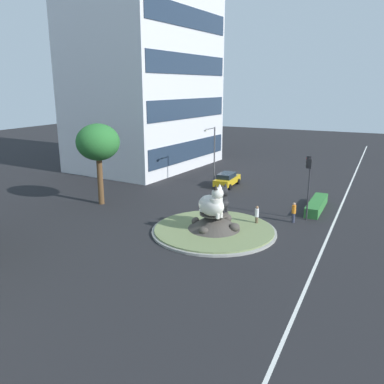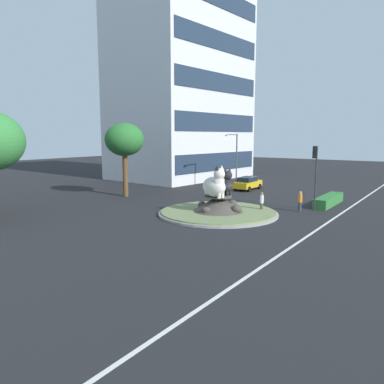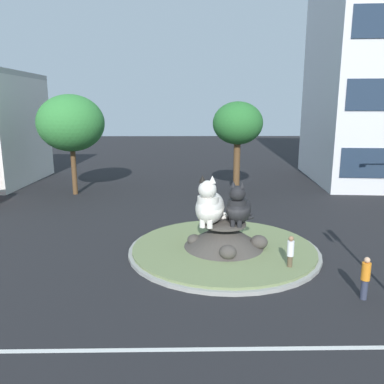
% 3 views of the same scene
% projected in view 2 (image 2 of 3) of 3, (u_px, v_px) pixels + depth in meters
% --- Properties ---
extents(ground_plane, '(160.00, 160.00, 0.00)m').
position_uv_depth(ground_plane, '(218.00, 214.00, 31.25)').
color(ground_plane, black).
extents(lane_centreline, '(112.00, 0.20, 0.01)m').
position_uv_depth(lane_centreline, '(319.00, 228.00, 26.50)').
color(lane_centreline, silver).
rests_on(lane_centreline, ground).
extents(roundabout_island, '(9.95, 9.95, 1.59)m').
position_uv_depth(roundabout_island, '(218.00, 208.00, 31.18)').
color(roundabout_island, gray).
rests_on(roundabout_island, ground).
extents(cat_statue_white, '(2.14, 2.58, 2.61)m').
position_uv_depth(cat_statue_white, '(215.00, 185.00, 30.16)').
color(cat_statue_white, silver).
rests_on(cat_statue_white, roundabout_island).
extents(cat_statue_black, '(1.98, 2.38, 2.30)m').
position_uv_depth(cat_statue_black, '(224.00, 185.00, 31.41)').
color(cat_statue_black, black).
rests_on(cat_statue_black, roundabout_island).
extents(traffic_light_mast, '(0.71, 0.55, 5.64)m').
position_uv_depth(traffic_light_mast, '(315.00, 164.00, 32.25)').
color(traffic_light_mast, '#2D2D33').
rests_on(traffic_light_mast, ground).
extents(office_tower, '(20.95, 16.06, 28.00)m').
position_uv_depth(office_tower, '(181.00, 86.00, 57.26)').
color(office_tower, silver).
rests_on(office_tower, ground).
extents(clipped_hedge_strip, '(6.11, 1.20, 0.90)m').
position_uv_depth(clipped_hedge_strip, '(329.00, 200.00, 35.39)').
color(clipped_hedge_strip, '#2D7033').
rests_on(clipped_hedge_strip, ground).
extents(second_tree_near_tower, '(4.14, 4.14, 7.89)m').
position_uv_depth(second_tree_near_tower, '(124.00, 140.00, 39.68)').
color(second_tree_near_tower, brown).
rests_on(second_tree_near_tower, ground).
extents(streetlight_arm, '(2.52, 0.33, 6.75)m').
position_uv_depth(streetlight_arm, '(235.00, 156.00, 45.91)').
color(streetlight_arm, '#4C4C51').
rests_on(streetlight_arm, ground).
extents(pedestrian_white_shirt, '(0.32, 0.32, 1.76)m').
position_uv_depth(pedestrian_white_shirt, '(262.00, 202.00, 31.86)').
color(pedestrian_white_shirt, brown).
rests_on(pedestrian_white_shirt, ground).
extents(pedestrian_orange_shirt, '(0.35, 0.35, 1.77)m').
position_uv_depth(pedestrian_orange_shirt, '(300.00, 201.00, 32.26)').
color(pedestrian_orange_shirt, '#33384C').
rests_on(pedestrian_orange_shirt, ground).
extents(sedan_on_far_lane, '(4.55, 2.05, 1.57)m').
position_uv_depth(sedan_on_far_lane, '(248.00, 183.00, 45.41)').
color(sedan_on_far_lane, gold).
rests_on(sedan_on_far_lane, ground).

